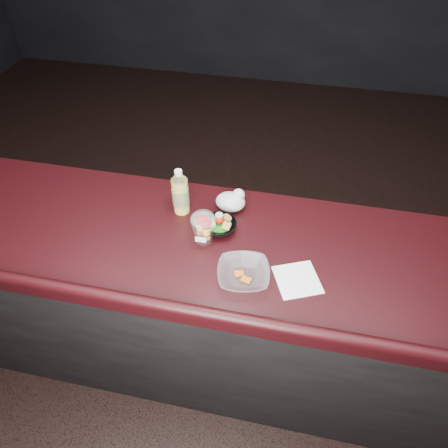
{
  "coord_description": "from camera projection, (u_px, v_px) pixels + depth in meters",
  "views": [
    {
      "loc": [
        0.29,
        -0.79,
        2.25
      ],
      "look_at": [
        0.05,
        0.33,
        1.1
      ],
      "focal_mm": 32.0,
      "sensor_mm": 36.0,
      "label": 1
    }
  ],
  "objects": [
    {
      "name": "snack_bowl",
      "position": [
        219.0,
        225.0,
        1.69
      ],
      "size": [
        0.18,
        0.18,
        0.08
      ],
      "rotation": [
        0.0,
        0.0,
        -0.3
      ],
      "color": "black",
      "rests_on": "counter"
    },
    {
      "name": "plastic_bag",
      "position": [
        232.0,
        201.0,
        1.78
      ],
      "size": [
        0.13,
        0.11,
        0.1
      ],
      "color": "silver",
      "rests_on": "counter"
    },
    {
      "name": "ground",
      "position": [
        202.0,
        407.0,
        2.18
      ],
      "size": [
        8.0,
        8.0,
        0.0
      ],
      "primitive_type": "plane",
      "color": "black",
      "rests_on": "ground"
    },
    {
      "name": "lemonade_bottle",
      "position": [
        181.0,
        195.0,
        1.73
      ],
      "size": [
        0.07,
        0.07,
        0.22
      ],
      "color": "yellow",
      "rests_on": "counter"
    },
    {
      "name": "room_shell",
      "position": [
        170.0,
        92.0,
        0.88
      ],
      "size": [
        8.0,
        8.0,
        8.0
      ],
      "color": "black",
      "rests_on": "ground"
    },
    {
      "name": "fruit_cup",
      "position": [
        203.0,
        227.0,
        1.62
      ],
      "size": [
        0.1,
        0.1,
        0.15
      ],
      "color": "white",
      "rests_on": "counter"
    },
    {
      "name": "paper_napkin",
      "position": [
        297.0,
        280.0,
        1.52
      ],
      "size": [
        0.21,
        0.21,
        0.0
      ],
      "primitive_type": "cube",
      "rotation": [
        0.0,
        0.0,
        0.4
      ],
      "color": "white",
      "rests_on": "counter"
    },
    {
      "name": "green_apple",
      "position": [
        203.0,
        223.0,
        1.69
      ],
      "size": [
        0.07,
        0.07,
        0.08
      ],
      "color": "#328E10",
      "rests_on": "counter"
    },
    {
      "name": "counter",
      "position": [
        212.0,
        309.0,
        2.02
      ],
      "size": [
        4.06,
        0.71,
        1.02
      ],
      "color": "black",
      "rests_on": "ground"
    },
    {
      "name": "takeout_bowl",
      "position": [
        243.0,
        274.0,
        1.51
      ],
      "size": [
        0.23,
        0.23,
        0.05
      ],
      "rotation": [
        0.0,
        0.0,
        0.18
      ],
      "color": "silver",
      "rests_on": "counter"
    }
  ]
}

